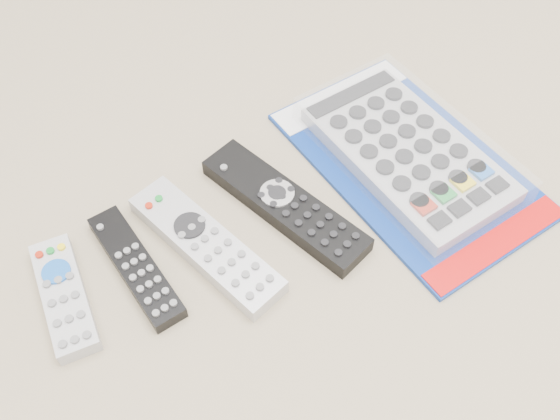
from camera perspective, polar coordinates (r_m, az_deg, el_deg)
remote_small_grey at (r=0.72m, az=-19.13°, el=-7.45°), size 0.07×0.15×0.02m
remote_slim_black at (r=0.72m, az=-13.02°, el=-5.08°), size 0.04×0.17×0.02m
remote_silver_dvd at (r=0.72m, az=-6.77°, el=-3.15°), size 0.09×0.22×0.02m
remote_large_black at (r=0.74m, az=0.48°, el=0.47°), size 0.10×0.23×0.03m
jumbo_remote_packaged at (r=0.80m, az=11.66°, el=5.23°), size 0.22×0.35×0.05m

